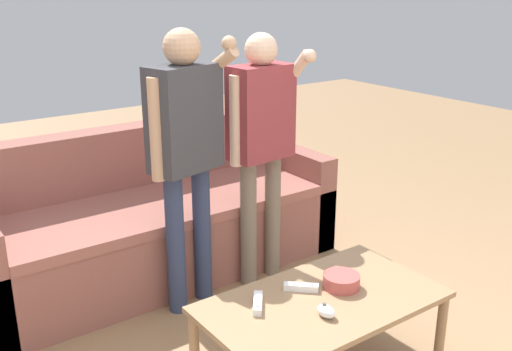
{
  "coord_description": "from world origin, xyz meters",
  "views": [
    {
      "loc": [
        -1.46,
        -1.64,
        1.72
      ],
      "look_at": [
        0.01,
        0.41,
        0.87
      ],
      "focal_mm": 41.44,
      "sensor_mm": 36.0,
      "label": 1
    }
  ],
  "objects_px": {
    "couch": "(154,222)",
    "game_remote_nunchuk": "(326,311)",
    "coffee_table": "(322,309)",
    "player_right": "(261,131)",
    "player_center": "(186,139)",
    "game_remote_wand_far": "(301,287)",
    "game_remote_wand_near": "(258,303)",
    "snack_bowl": "(341,281)"
  },
  "relations": [
    {
      "from": "snack_bowl",
      "to": "player_center",
      "type": "xyz_separation_m",
      "value": [
        -0.24,
        0.91,
        0.48
      ]
    },
    {
      "from": "couch",
      "to": "snack_bowl",
      "type": "xyz_separation_m",
      "value": [
        0.21,
        -1.42,
        0.16
      ]
    },
    {
      "from": "couch",
      "to": "player_center",
      "type": "height_order",
      "value": "player_center"
    },
    {
      "from": "game_remote_wand_far",
      "to": "snack_bowl",
      "type": "bearing_deg",
      "value": -26.74
    },
    {
      "from": "game_remote_wand_near",
      "to": "game_remote_wand_far",
      "type": "xyz_separation_m",
      "value": [
        0.23,
        -0.0,
        0.0
      ]
    },
    {
      "from": "coffee_table",
      "to": "game_remote_wand_far",
      "type": "bearing_deg",
      "value": 103.52
    },
    {
      "from": "snack_bowl",
      "to": "game_remote_wand_far",
      "type": "height_order",
      "value": "snack_bowl"
    },
    {
      "from": "game_remote_wand_near",
      "to": "couch",
      "type": "bearing_deg",
      "value": 82.23
    },
    {
      "from": "player_right",
      "to": "player_center",
      "type": "xyz_separation_m",
      "value": [
        -0.49,
        -0.01,
        0.03
      ]
    },
    {
      "from": "couch",
      "to": "game_remote_nunchuk",
      "type": "relative_size",
      "value": 24.59
    },
    {
      "from": "game_remote_nunchuk",
      "to": "game_remote_wand_near",
      "type": "relative_size",
      "value": 0.6
    },
    {
      "from": "snack_bowl",
      "to": "game_remote_wand_near",
      "type": "bearing_deg",
      "value": 167.89
    },
    {
      "from": "game_remote_wand_near",
      "to": "game_remote_wand_far",
      "type": "bearing_deg",
      "value": -0.68
    },
    {
      "from": "player_center",
      "to": "snack_bowl",
      "type": "bearing_deg",
      "value": -75.1
    },
    {
      "from": "coffee_table",
      "to": "player_right",
      "type": "distance_m",
      "value": 1.15
    },
    {
      "from": "couch",
      "to": "game_remote_wand_near",
      "type": "xyz_separation_m",
      "value": [
        -0.18,
        -1.34,
        0.15
      ]
    },
    {
      "from": "couch",
      "to": "player_center",
      "type": "xyz_separation_m",
      "value": [
        -0.03,
        -0.51,
        0.64
      ]
    },
    {
      "from": "couch",
      "to": "game_remote_nunchuk",
      "type": "height_order",
      "value": "couch"
    },
    {
      "from": "coffee_table",
      "to": "player_center",
      "type": "bearing_deg",
      "value": 96.58
    },
    {
      "from": "couch",
      "to": "player_right",
      "type": "relative_size",
      "value": 1.5
    },
    {
      "from": "coffee_table",
      "to": "player_right",
      "type": "bearing_deg",
      "value": 68.46
    },
    {
      "from": "player_right",
      "to": "game_remote_wand_near",
      "type": "xyz_separation_m",
      "value": [
        -0.63,
        -0.84,
        -0.46
      ]
    },
    {
      "from": "couch",
      "to": "snack_bowl",
      "type": "height_order",
      "value": "couch"
    },
    {
      "from": "game_remote_nunchuk",
      "to": "player_center",
      "type": "xyz_separation_m",
      "value": [
        -0.03,
        1.05,
        0.48
      ]
    },
    {
      "from": "coffee_table",
      "to": "player_center",
      "type": "relative_size",
      "value": 0.69
    },
    {
      "from": "coffee_table",
      "to": "player_center",
      "type": "xyz_separation_m",
      "value": [
        -0.11,
        0.94,
        0.56
      ]
    },
    {
      "from": "game_remote_wand_near",
      "to": "player_center",
      "type": "bearing_deg",
      "value": 79.92
    },
    {
      "from": "coffee_table",
      "to": "game_remote_wand_near",
      "type": "relative_size",
      "value": 7.01
    },
    {
      "from": "snack_bowl",
      "to": "player_right",
      "type": "bearing_deg",
      "value": 75.34
    },
    {
      "from": "coffee_table",
      "to": "game_remote_wand_far",
      "type": "xyz_separation_m",
      "value": [
        -0.03,
        0.11,
        0.07
      ]
    },
    {
      "from": "game_remote_wand_near",
      "to": "coffee_table",
      "type": "bearing_deg",
      "value": -23.7
    },
    {
      "from": "player_center",
      "to": "game_remote_wand_far",
      "type": "xyz_separation_m",
      "value": [
        0.08,
        -0.83,
        -0.49
      ]
    },
    {
      "from": "snack_bowl",
      "to": "game_remote_wand_far",
      "type": "bearing_deg",
      "value": 153.26
    },
    {
      "from": "coffee_table",
      "to": "game_remote_wand_far",
      "type": "distance_m",
      "value": 0.13
    },
    {
      "from": "game_remote_nunchuk",
      "to": "player_right",
      "type": "xyz_separation_m",
      "value": [
        0.46,
        1.06,
        0.45
      ]
    },
    {
      "from": "player_center",
      "to": "game_remote_wand_near",
      "type": "xyz_separation_m",
      "value": [
        -0.15,
        -0.83,
        -0.49
      ]
    },
    {
      "from": "coffee_table",
      "to": "game_remote_nunchuk",
      "type": "relative_size",
      "value": 11.66
    },
    {
      "from": "snack_bowl",
      "to": "game_remote_wand_near",
      "type": "xyz_separation_m",
      "value": [
        -0.39,
        0.08,
        -0.01
      ]
    },
    {
      "from": "couch",
      "to": "game_remote_nunchuk",
      "type": "xyz_separation_m",
      "value": [
        -0.01,
        -1.56,
        0.16
      ]
    },
    {
      "from": "game_remote_nunchuk",
      "to": "snack_bowl",
      "type": "bearing_deg",
      "value": 32.73
    },
    {
      "from": "couch",
      "to": "game_remote_wand_far",
      "type": "bearing_deg",
      "value": -87.97
    },
    {
      "from": "game_remote_nunchuk",
      "to": "game_remote_wand_far",
      "type": "xyz_separation_m",
      "value": [
        0.05,
        0.22,
        -0.01
      ]
    }
  ]
}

